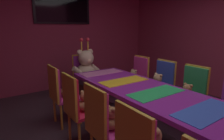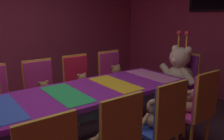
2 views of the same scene
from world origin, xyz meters
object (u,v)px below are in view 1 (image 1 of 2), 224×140
object	(u,v)px
throne_chair	(83,72)
chair_left_2	(101,121)
chair_left_3	(76,103)
teddy_left_4	(67,88)
teddy_left_2	(112,119)
teddy_right_3	(157,83)
teddy_right_2	(187,94)
teddy_left_3	(85,102)
chair_right_2	(192,91)
teddy_right_4	(133,77)
wall_tv	(63,7)
king_teddy_bear	(86,67)
banquet_table	(156,99)
chair_left_4	(59,90)
chair_right_3	(163,82)
chair_right_4	(138,75)

from	to	relation	value
throne_chair	chair_left_2	bearing A→B (deg)	-21.42
chair_left_3	teddy_left_4	distance (m)	0.66
teddy_left_2	teddy_right_3	xyz separation A→B (m)	(1.40, 0.62, 0.02)
teddy_right_2	throne_chair	world-z (taller)	throne_chair
teddy_left_3	chair_right_2	distance (m)	1.67
throne_chair	teddy_right_4	bearing A→B (deg)	38.70
chair_left_3	throne_chair	distance (m)	1.74
chair_left_3	teddy_left_3	world-z (taller)	chair_left_3
teddy_left_3	wall_tv	world-z (taller)	wall_tv
teddy_left_3	teddy_right_3	bearing A→B (deg)	0.92
teddy_left_4	king_teddy_bear	xyz separation A→B (m)	(0.71, 0.70, 0.15)
banquet_table	wall_tv	xyz separation A→B (m)	(0.00, 3.11, 1.39)
teddy_left_2	wall_tv	xyz separation A→B (m)	(0.68, 3.11, 1.48)
chair_left_4	banquet_table	bearing A→B (deg)	-55.53
chair_left_4	chair_left_3	bearing A→B (deg)	-90.11
teddy_left_3	teddy_left_4	distance (m)	0.64
teddy_left_3	chair_left_4	distance (m)	0.66
chair_right_3	chair_right_4	world-z (taller)	same
banquet_table	teddy_left_3	bearing A→B (deg)	139.92
chair_right_3	teddy_left_2	bearing A→B (deg)	21.89
teddy_left_3	wall_tv	bearing A→B (deg)	74.18
chair_left_4	chair_right_4	distance (m)	1.69
teddy_left_4	chair_right_4	distance (m)	1.54
teddy_left_4	teddy_right_4	world-z (taller)	teddy_left_4
teddy_left_3	teddy_right_4	distance (m)	1.55
teddy_right_3	chair_right_4	world-z (taller)	chair_right_4
chair_left_4	teddy_right_4	world-z (taller)	chair_left_4
teddy_left_3	chair_left_4	xyz separation A→B (m)	(-0.14, 0.64, 0.02)
chair_left_3	teddy_left_3	distance (m)	0.14
teddy_left_2	teddy_right_2	distance (m)	1.40
chair_right_3	teddy_right_3	distance (m)	0.15
chair_left_3	king_teddy_bear	bearing A→B (deg)	57.52
throne_chair	wall_tv	distance (m)	1.76
chair_left_3	teddy_right_2	size ratio (longest dim) A/B	3.41
chair_left_4	chair_right_2	world-z (taller)	same
chair_left_4	wall_tv	distance (m)	2.51
teddy_left_4	chair_right_3	bearing A→B (deg)	-21.63
chair_right_3	wall_tv	bearing A→B (deg)	-70.93
chair_right_3	throne_chair	bearing A→B (deg)	-59.99
teddy_left_3	king_teddy_bear	size ratio (longest dim) A/B	0.33
chair_right_4	chair_left_4	bearing A→B (deg)	0.02
chair_left_2	king_teddy_bear	world-z (taller)	king_teddy_bear
throne_chair	wall_tv	world-z (taller)	wall_tv
chair_left_4	teddy_left_3	bearing A→B (deg)	-77.57
teddy_right_2	teddy_left_3	bearing A→B (deg)	-21.81
banquet_table	teddy_left_4	xyz separation A→B (m)	(-0.71, 1.24, -0.06)
chair_left_2	king_teddy_bear	bearing A→B (deg)	66.90
teddy_left_3	chair_right_4	distance (m)	1.68
teddy_left_3	chair_right_2	xyz separation A→B (m)	(1.57, -0.57, 0.02)
banquet_table	teddy_left_3	world-z (taller)	banquet_table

